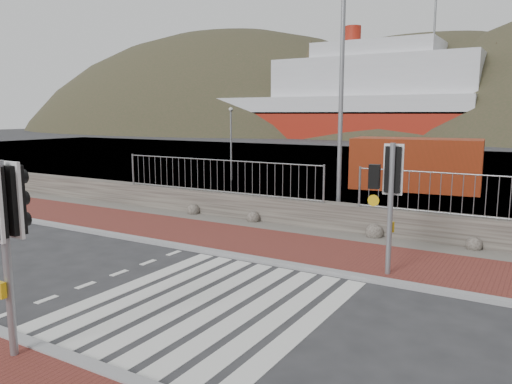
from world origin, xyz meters
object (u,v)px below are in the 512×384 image
Objects in this scene: ferry at (335,104)px; streetlight at (345,80)px; traffic_signal_far at (390,181)px; shipping_container at (416,164)px; traffic_signal_near at (4,217)px.

ferry reaches higher than streetlight.
traffic_signal_far is at bearing -42.32° from streetlight.
traffic_signal_far is 14.48m from shipping_container.
traffic_signal_far reaches higher than shipping_container.
ferry is 8.17× the size of shipping_container.
streetlight is at bearing 85.45° from traffic_signal_near.
traffic_signal_near is 0.36× the size of streetlight.
traffic_signal_far is at bearing -84.75° from shipping_container.
streetlight is at bearing -67.87° from ferry.
ferry is at bearing -71.74° from traffic_signal_far.
shipping_container is at bearing -83.88° from traffic_signal_far.
ferry is 69.97m from traffic_signal_far.
traffic_signal_far is 5.96m from streetlight.
streetlight is at bearing -96.46° from shipping_container.
traffic_signal_far reaches higher than traffic_signal_near.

